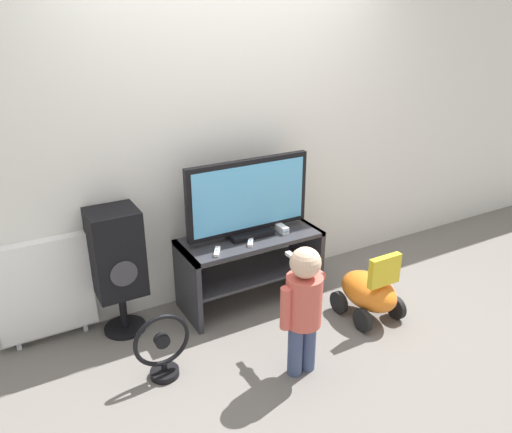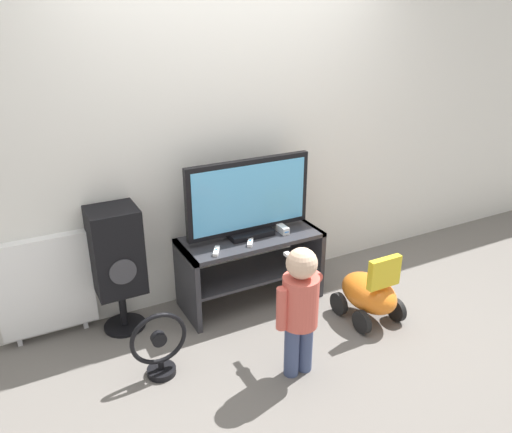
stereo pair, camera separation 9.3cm
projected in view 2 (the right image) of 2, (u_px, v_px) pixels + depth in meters
ground_plane at (264, 314)px, 3.70m from camera, size 16.00×16.00×0.00m
wall_back at (231, 127)px, 3.63m from camera, size 10.00×0.06×2.60m
tv_stand at (250, 259)px, 3.75m from camera, size 1.06×0.45×0.55m
television at (249, 199)px, 3.58m from camera, size 0.96×0.20×0.58m
game_console at (280, 227)px, 3.75m from camera, size 0.05×0.20×0.05m
remote_primary at (216, 251)px, 3.42m from camera, size 0.10×0.13×0.03m
remote_secondary at (250, 242)px, 3.55m from camera, size 0.10×0.13×0.03m
child at (300, 301)px, 2.94m from camera, size 0.32×0.48×0.85m
speaker_tower at (116, 253)px, 3.33m from camera, size 0.32×0.30×0.91m
floor_fan at (159, 347)px, 3.02m from camera, size 0.35×0.18×0.44m
ride_on_toy at (369, 293)px, 3.58m from camera, size 0.36×0.48×0.54m
radiator at (45, 286)px, 3.31m from camera, size 0.61×0.08×0.74m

